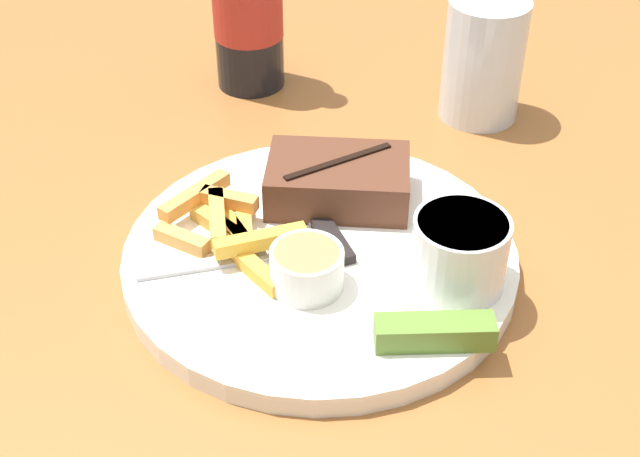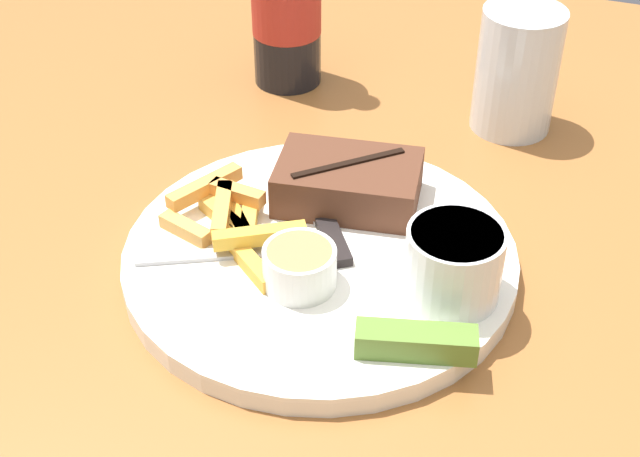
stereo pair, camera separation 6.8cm
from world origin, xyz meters
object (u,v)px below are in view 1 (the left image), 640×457
(beer_bottle, at_px, (247,5))
(pickle_spear, at_px, (435,332))
(steak_portion, at_px, (337,181))
(dinner_plate, at_px, (320,258))
(fork_utensil, at_px, (216,263))
(dipping_sauce_cup, at_px, (313,268))
(coleslaw_cup, at_px, (460,249))
(drinking_glass, at_px, (483,60))
(knife_utensil, at_px, (315,215))

(beer_bottle, bearing_deg, pickle_spear, -56.73)
(steak_portion, xyz_separation_m, beer_bottle, (-0.13, 0.21, 0.05))
(dinner_plate, xyz_separation_m, beer_bottle, (-0.14, 0.27, 0.08))
(pickle_spear, relative_size, beer_bottle, 0.35)
(pickle_spear, bearing_deg, fork_utensil, 164.92)
(dipping_sauce_cup, bearing_deg, coleslaw_cup, 15.28)
(steak_portion, distance_m, beer_bottle, 0.25)
(dinner_plate, relative_size, drinking_glass, 2.57)
(pickle_spear, distance_m, fork_utensil, 0.18)
(dipping_sauce_cup, height_order, knife_utensil, dipping_sauce_cup)
(dinner_plate, relative_size, fork_utensil, 2.45)
(steak_portion, bearing_deg, dipping_sauce_cup, -87.20)
(steak_portion, relative_size, knife_utensil, 0.86)
(beer_bottle, bearing_deg, coleslaw_cup, -50.13)
(steak_portion, distance_m, knife_utensil, 0.04)
(dipping_sauce_cup, relative_size, pickle_spear, 0.64)
(steak_portion, bearing_deg, drinking_glass, 62.49)
(coleslaw_cup, bearing_deg, knife_utensil, 155.63)
(drinking_glass, bearing_deg, beer_bottle, 177.16)
(pickle_spear, bearing_deg, dipping_sauce_cup, 157.65)
(pickle_spear, height_order, beer_bottle, beer_bottle)
(coleslaw_cup, bearing_deg, steak_portion, 142.26)
(knife_utensil, distance_m, drinking_glass, 0.25)
(steak_portion, height_order, fork_utensil, steak_portion)
(steak_portion, distance_m, dipping_sauce_cup, 0.11)
(beer_bottle, bearing_deg, fork_utensil, -78.51)
(dipping_sauce_cup, height_order, pickle_spear, dipping_sauce_cup)
(coleslaw_cup, xyz_separation_m, pickle_spear, (-0.01, -0.07, -0.02))
(fork_utensil, relative_size, knife_utensil, 0.86)
(steak_portion, bearing_deg, beer_bottle, 123.09)
(dipping_sauce_cup, relative_size, fork_utensil, 0.43)
(pickle_spear, bearing_deg, beer_bottle, 123.27)
(coleslaw_cup, relative_size, pickle_spear, 0.83)
(dipping_sauce_cup, xyz_separation_m, drinking_glass, (0.10, 0.31, 0.02))
(dinner_plate, height_order, beer_bottle, beer_bottle)
(pickle_spear, relative_size, fork_utensil, 0.68)
(dinner_plate, height_order, drinking_glass, drinking_glass)
(pickle_spear, height_order, knife_utensil, pickle_spear)
(steak_portion, bearing_deg, coleslaw_cup, -37.74)
(dipping_sauce_cup, bearing_deg, knife_utensil, 101.77)
(dipping_sauce_cup, distance_m, beer_bottle, 0.35)
(knife_utensil, bearing_deg, dipping_sauce_cup, 157.65)
(coleslaw_cup, distance_m, dipping_sauce_cup, 0.11)
(dipping_sauce_cup, distance_m, knife_utensil, 0.09)
(dinner_plate, bearing_deg, knife_utensil, 107.96)
(dinner_plate, bearing_deg, coleslaw_cup, -8.33)
(steak_portion, relative_size, pickle_spear, 1.48)
(dinner_plate, bearing_deg, pickle_spear, -39.84)
(dinner_plate, relative_size, dipping_sauce_cup, 5.64)
(coleslaw_cup, distance_m, knife_utensil, 0.13)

